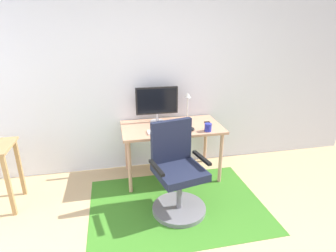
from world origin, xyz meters
TOP-DOWN VIEW (x-y plane):
  - wall_back at (0.00, 2.20)m, footprint 6.00×0.10m
  - area_rug at (0.02, 1.13)m, footprint 1.90×1.38m
  - desk at (0.11, 1.78)m, footprint 1.25×0.69m
  - monitor at (-0.04, 1.99)m, footprint 0.54×0.18m
  - keyboard at (-0.01, 1.60)m, footprint 0.43×0.13m
  - computer_mouse at (0.32, 1.60)m, footprint 0.06×0.10m
  - coffee_cup at (0.50, 1.52)m, footprint 0.09×0.09m
  - cell_phone at (0.59, 1.78)m, footprint 0.08×0.14m
  - desk_lamp at (0.32, 1.84)m, footprint 0.11×0.11m
  - office_chair at (0.01, 1.08)m, footprint 0.61×0.58m

SIDE VIEW (x-z plane):
  - area_rug at x=0.02m, z-range 0.00..0.01m
  - office_chair at x=0.01m, z-range -0.10..0.87m
  - desk at x=0.11m, z-range 0.28..0.98m
  - cell_phone at x=0.59m, z-range 0.70..0.71m
  - keyboard at x=-0.01m, z-range 0.70..0.72m
  - computer_mouse at x=0.32m, z-range 0.70..0.73m
  - coffee_cup at x=0.50m, z-range 0.70..0.80m
  - desk_lamp at x=0.32m, z-range 0.75..1.15m
  - monitor at x=-0.04m, z-range 0.74..1.20m
  - wall_back at x=0.00m, z-range 0.00..2.60m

